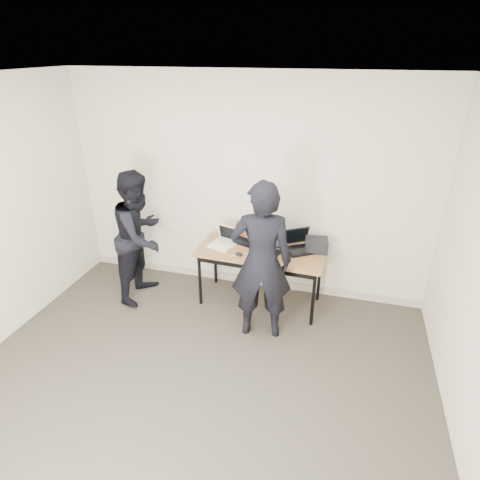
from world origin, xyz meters
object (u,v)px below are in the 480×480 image
at_px(laptop_beige, 224,242).
at_px(leather_satchel, 251,232).
at_px(laptop_center, 267,248).
at_px(person_observer, 140,236).
at_px(laptop_right, 298,245).
at_px(equipment_box, 316,245).
at_px(desk, 260,256).
at_px(person_typist, 261,262).

height_order(laptop_beige, leather_satchel, leather_satchel).
xyz_separation_m(laptop_center, person_observer, (-1.54, -0.19, 0.05)).
distance_m(laptop_center, laptop_right, 0.38).
bearing_deg(laptop_beige, laptop_right, 26.16).
bearing_deg(person_observer, equipment_box, -77.30).
xyz_separation_m(desk, person_observer, (-1.47, -0.19, 0.16)).
height_order(desk, person_observer, person_observer).
distance_m(laptop_right, person_typist, 0.79).
bearing_deg(leather_satchel, laptop_right, -14.92).
bearing_deg(person_observer, leather_satchel, -69.68).
height_order(desk, equipment_box, equipment_box).
height_order(laptop_right, person_observer, person_observer).
distance_m(leather_satchel, person_observer, 1.36).
height_order(laptop_beige, laptop_right, laptop_right).
bearing_deg(desk, equipment_box, 19.25).
bearing_deg(leather_satchel, laptop_beige, -154.55).
bearing_deg(equipment_box, laptop_beige, -171.55).
relative_size(equipment_box, person_typist, 0.15).
distance_m(laptop_center, leather_satchel, 0.35).
bearing_deg(laptop_beige, equipment_box, 25.77).
bearing_deg(equipment_box, desk, -163.07).
xyz_separation_m(desk, leather_satchel, (-0.18, 0.23, 0.19)).
relative_size(laptop_center, equipment_box, 1.49).
relative_size(laptop_right, person_observer, 0.28).
xyz_separation_m(desk, laptop_beige, (-0.47, 0.03, 0.11)).
bearing_deg(person_typist, person_observer, -24.09).
distance_m(desk, person_typist, 0.62).
bearing_deg(laptop_center, person_observer, -158.18).
xyz_separation_m(laptop_center, laptop_right, (0.35, 0.16, 0.00)).
distance_m(desk, person_observer, 1.49).
bearing_deg(desk, laptop_beige, 178.78).
bearing_deg(laptop_beige, person_typist, -27.26).
height_order(laptop_center, person_typist, person_typist).
bearing_deg(desk, person_typist, -74.59).
relative_size(leather_satchel, person_typist, 0.22).
bearing_deg(leather_satchel, desk, -61.06).
xyz_separation_m(desk, laptop_right, (0.42, 0.17, 0.12)).
bearing_deg(desk, laptop_center, 4.09).
xyz_separation_m(laptop_right, person_typist, (-0.29, -0.73, 0.11)).
bearing_deg(laptop_right, person_typist, -145.30).
distance_m(laptop_beige, laptop_center, 0.54).
relative_size(leather_satchel, person_observer, 0.23).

